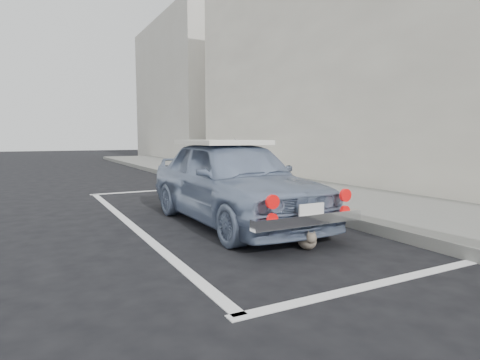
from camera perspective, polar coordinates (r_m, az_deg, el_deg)
name	(u,v)px	position (r m, az deg, el deg)	size (l,w,h in m)	color
ground	(301,275)	(3.88, 8.62, -13.28)	(80.00, 80.00, 0.00)	black
sidewalk	(381,207)	(7.40, 19.39, -3.65)	(2.80, 40.00, 0.15)	slate
shop_building	(414,47)	(11.20, 23.53, 16.93)	(3.50, 18.00, 7.00)	beige
building_far	(186,92)	(24.62, -7.66, 12.35)	(3.50, 10.00, 8.00)	#B6B1A5
pline_rear	(381,283)	(3.84, 19.41, -13.67)	(3.00, 0.12, 0.01)	silver
pline_front	(156,191)	(9.89, -11.92, -1.48)	(3.00, 0.12, 0.01)	silver
pline_side	(130,224)	(6.20, -15.39, -6.03)	(0.12, 7.00, 0.01)	silver
retro_coupe	(233,180)	(5.98, -1.03, -0.02)	(1.53, 3.77, 1.28)	#798AA9
cat	(307,240)	(4.71, 9.56, -8.36)	(0.29, 0.44, 0.25)	#63584B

